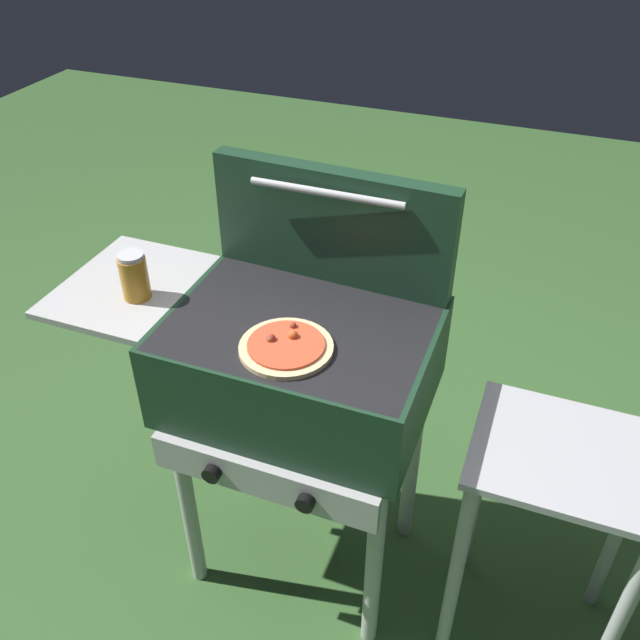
{
  "coord_description": "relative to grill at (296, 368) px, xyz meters",
  "views": [
    {
      "loc": [
        0.51,
        -1.2,
        1.86
      ],
      "look_at": [
        0.05,
        0.0,
        0.92
      ],
      "focal_mm": 38.29,
      "sensor_mm": 36.0,
      "label": 1
    }
  ],
  "objects": [
    {
      "name": "ground_plane",
      "position": [
        0.01,
        0.0,
        -0.76
      ],
      "size": [
        8.0,
        8.0,
        0.0
      ],
      "primitive_type": "plane",
      "color": "#38602D"
    },
    {
      "name": "grill",
      "position": [
        0.0,
        0.0,
        0.0
      ],
      "size": [
        0.96,
        0.53,
        0.9
      ],
      "color": "#193823",
      "rests_on": "ground_plane"
    },
    {
      "name": "grill_lid_open",
      "position": [
        0.01,
        0.22,
        0.3
      ],
      "size": [
        0.63,
        0.09,
        0.3
      ],
      "color": "#193823",
      "rests_on": "grill"
    },
    {
      "name": "pizza_pepperoni",
      "position": [
        0.02,
        -0.1,
        0.15
      ],
      "size": [
        0.21,
        0.21,
        0.03
      ],
      "color": "beige",
      "rests_on": "grill"
    },
    {
      "name": "sauce_jar",
      "position": [
        -0.41,
        -0.04,
        0.2
      ],
      "size": [
        0.07,
        0.07,
        0.12
      ],
      "color": "#B77A1E",
      "rests_on": "grill"
    },
    {
      "name": "prep_table",
      "position": [
        0.67,
        0.0,
        -0.25
      ],
      "size": [
        0.44,
        0.36,
        0.71
      ],
      "color": "#B2B2B7",
      "rests_on": "ground_plane"
    }
  ]
}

